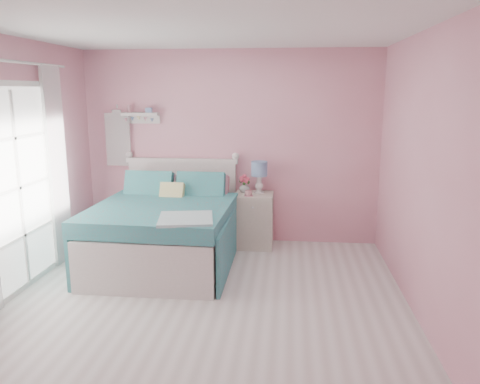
% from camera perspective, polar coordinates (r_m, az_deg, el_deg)
% --- Properties ---
extents(floor, '(4.50, 4.50, 0.00)m').
position_cam_1_polar(floor, '(4.61, -4.71, -14.34)').
color(floor, beige).
rests_on(floor, ground).
extents(room_shell, '(4.50, 4.50, 4.50)m').
position_cam_1_polar(room_shell, '(4.15, -5.09, 5.62)').
color(room_shell, pink).
rests_on(room_shell, floor).
extents(bed, '(1.62, 2.01, 1.15)m').
position_cam_1_polar(bed, '(5.74, -9.02, -4.73)').
color(bed, silver).
rests_on(bed, floor).
extents(nightstand, '(0.50, 0.49, 0.72)m').
position_cam_1_polar(nightstand, '(6.28, 1.72, -3.42)').
color(nightstand, beige).
rests_on(nightstand, floor).
extents(table_lamp, '(0.21, 0.21, 0.43)m').
position_cam_1_polar(table_lamp, '(6.18, 2.36, 2.56)').
color(table_lamp, white).
rests_on(table_lamp, nightstand).
extents(vase, '(0.15, 0.15, 0.14)m').
position_cam_1_polar(vase, '(6.25, 0.54, 0.58)').
color(vase, silver).
rests_on(vase, nightstand).
extents(teacup, '(0.10, 0.10, 0.07)m').
position_cam_1_polar(teacup, '(6.05, 1.05, -0.14)').
color(teacup, '#C08186').
rests_on(teacup, nightstand).
extents(roses, '(0.14, 0.11, 0.12)m').
position_cam_1_polar(roses, '(6.22, 0.53, 1.59)').
color(roses, '#E54E6A').
rests_on(roses, vase).
extents(wall_shelf, '(0.50, 0.15, 0.25)m').
position_cam_1_polar(wall_shelf, '(6.56, -12.02, 9.15)').
color(wall_shelf, silver).
rests_on(wall_shelf, room_shell).
extents(hanging_dress, '(0.34, 0.03, 0.72)m').
position_cam_1_polar(hanging_dress, '(6.68, -14.65, 6.20)').
color(hanging_dress, white).
rests_on(hanging_dress, room_shell).
extents(french_door, '(0.04, 1.32, 2.16)m').
position_cam_1_polar(french_door, '(5.33, -25.40, 0.40)').
color(french_door, silver).
rests_on(french_door, floor).
extents(curtain_far, '(0.04, 0.40, 2.32)m').
position_cam_1_polar(curtain_far, '(5.92, -21.39, 2.87)').
color(curtain_far, white).
rests_on(curtain_far, floor).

